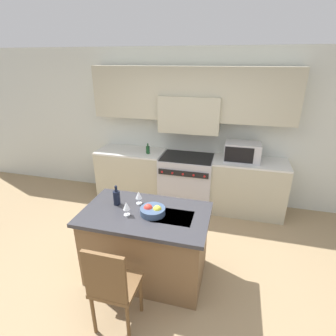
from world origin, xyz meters
TOP-DOWN VIEW (x-y plane):
  - ground_plane at (0.00, 0.00)m, footprint 10.00×10.00m
  - back_cabinetry at (0.00, 2.22)m, footprint 10.00×0.46m
  - back_counter at (0.00, 1.96)m, footprint 3.35×0.62m
  - range_stove at (0.00, 1.94)m, footprint 0.91×0.70m
  - microwave at (0.91, 1.96)m, footprint 0.57×0.37m
  - kitchen_island at (-0.14, 0.13)m, footprint 1.46×0.86m
  - island_chair at (-0.20, -0.65)m, footprint 0.42×0.40m
  - wine_bottle at (-0.53, 0.22)m, footprint 0.08×0.08m
  - wine_glass_near at (-0.32, 0.03)m, footprint 0.08×0.08m
  - wine_glass_far at (-0.28, 0.31)m, footprint 0.08×0.08m
  - fruit_bowl at (-0.05, 0.13)m, footprint 0.28×0.28m
  - oil_bottle_on_counter at (-0.71, 1.90)m, footprint 0.07×0.07m

SIDE VIEW (x-z plane):
  - ground_plane at x=0.00m, z-range 0.00..0.00m
  - kitchen_island at x=-0.14m, z-range 0.00..0.89m
  - range_stove at x=0.00m, z-range 0.00..0.93m
  - back_counter at x=0.00m, z-range 0.00..0.94m
  - island_chair at x=-0.20m, z-range 0.07..1.08m
  - fruit_bowl at x=-0.05m, z-range 0.87..0.99m
  - wine_bottle at x=-0.53m, z-range 0.86..1.10m
  - wine_glass_near at x=-0.32m, z-range 0.91..1.08m
  - wine_glass_far at x=-0.28m, z-range 0.91..1.08m
  - oil_bottle_on_counter at x=-0.71m, z-range 0.92..1.10m
  - microwave at x=0.91m, z-range 0.94..1.25m
  - back_cabinetry at x=0.00m, z-range 0.24..2.94m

